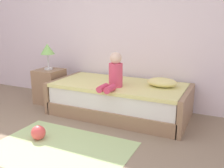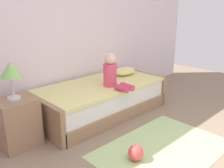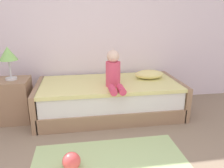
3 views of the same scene
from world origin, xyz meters
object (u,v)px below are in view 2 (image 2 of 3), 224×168
bed (101,99)px  table_lamp (11,72)px  nightstand (17,122)px  pillow (124,71)px  child_figure (112,73)px  toy_ball (136,153)px

bed → table_lamp: 1.52m
nightstand → pillow: size_ratio=1.36×
bed → table_lamp: table_lamp is taller
pillow → child_figure: bearing=-151.8°
bed → child_figure: (0.03, -0.23, 0.46)m
nightstand → table_lamp: size_ratio=1.33×
nightstand → child_figure: child_figure is taller
table_lamp → toy_ball: size_ratio=2.53×
bed → nightstand: (-1.35, 0.01, 0.05)m
bed → table_lamp: bearing=179.7°
child_figure → toy_ball: size_ratio=2.86×
bed → nightstand: size_ratio=3.52×
pillow → toy_ball: size_ratio=2.47×
bed → nightstand: bearing=179.7°
bed → nightstand: nightstand is taller
bed → toy_ball: bearing=-114.6°
nightstand → table_lamp: (0.00, 0.00, 0.64)m
bed → pillow: 0.72m
table_lamp → nightstand: bearing=0.0°
child_figure → pillow: child_figure is taller
table_lamp → bed: bearing=-0.3°
pillow → toy_ball: bearing=-132.3°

